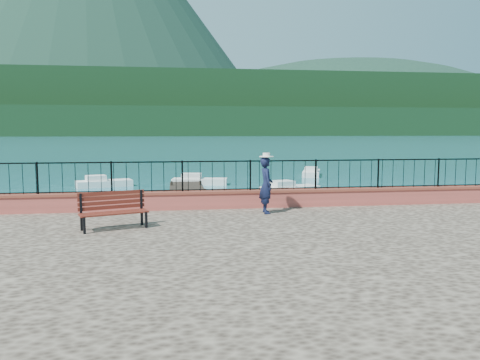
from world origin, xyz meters
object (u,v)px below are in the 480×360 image
object	(u,v)px
boat_2	(290,187)
boat_5	(311,171)
boat_1	(324,204)
boat_3	(104,181)
boat_4	(200,179)
park_bench	(114,218)
person	(266,185)
boat_0	(61,218)

from	to	relation	value
boat_2	boat_5	xyz separation A→B (m)	(4.38, 10.12, 0.00)
boat_1	boat_5	xyz separation A→B (m)	(4.44, 16.67, 0.00)
boat_3	boat_4	xyz separation A→B (m)	(6.32, 0.27, 0.00)
boat_3	boat_5	distance (m)	16.56
boat_3	boat_5	xyz separation A→B (m)	(15.73, 5.17, 0.00)
park_bench	boat_4	size ratio (longest dim) A/B	0.48
person	boat_4	xyz separation A→B (m)	(-0.99, 18.09, -1.66)
park_bench	boat_1	size ratio (longest dim) A/B	0.43
boat_5	boat_2	bearing A→B (deg)	175.67
boat_4	boat_2	bearing A→B (deg)	-36.57
park_bench	boat_5	bearing A→B (deg)	43.56
boat_0	boat_3	size ratio (longest dim) A/B	1.04
park_bench	boat_2	size ratio (longest dim) A/B	0.52
boat_2	park_bench	bearing A→B (deg)	-137.78
park_bench	boat_2	xyz separation A→B (m)	(8.36, 14.59, -1.09)
boat_2	boat_5	size ratio (longest dim) A/B	0.93
boat_4	boat_5	world-z (taller)	same
boat_1	boat_4	xyz separation A→B (m)	(-4.97, 11.78, 0.00)
boat_1	boat_0	bearing A→B (deg)	-164.71
boat_0	boat_1	world-z (taller)	same
park_bench	boat_4	bearing A→B (deg)	61.29
boat_3	boat_4	distance (m)	6.33
boat_1	boat_5	size ratio (longest dim) A/B	1.11
person	boat_2	world-z (taller)	person
person	boat_2	size ratio (longest dim) A/B	0.50
person	park_bench	bearing A→B (deg)	110.40
park_bench	boat_0	world-z (taller)	park_bench
boat_1	boat_3	bearing A→B (deg)	140.10
boat_4	park_bench	bearing A→B (deg)	-90.07
boat_3	boat_5	bearing A→B (deg)	0.32
boat_1	boat_4	world-z (taller)	same
boat_2	boat_4	distance (m)	7.25
person	boat_1	distance (m)	7.65
boat_4	person	bearing A→B (deg)	-77.38
park_bench	boat_3	size ratio (longest dim) A/B	0.51
boat_0	boat_3	distance (m)	13.38
boat_1	boat_2	distance (m)	6.56
boat_3	boat_0	bearing A→B (deg)	-106.69
boat_4	boat_5	distance (m)	10.61
boat_1	boat_2	size ratio (longest dim) A/B	1.19
boat_0	park_bench	bearing A→B (deg)	-83.47
park_bench	person	world-z (taller)	person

